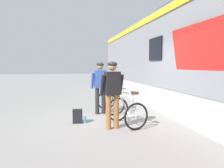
{
  "coord_description": "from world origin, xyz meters",
  "views": [
    {
      "loc": [
        -1.42,
        -6.5,
        1.65
      ],
      "look_at": [
        0.07,
        0.61,
        1.05
      ],
      "focal_mm": 35.53,
      "sensor_mm": 36.0,
      "label": 1
    }
  ],
  "objects": [
    {
      "name": "water_bottle_by_the_backpack",
      "position": [
        -0.9,
        -0.2,
        0.1
      ],
      "size": [
        0.07,
        0.07,
        0.2
      ],
      "primitive_type": "cylinder",
      "color": "#338CCC",
      "rests_on": "ground"
    },
    {
      "name": "backpack_on_platform",
      "position": [
        -1.11,
        -0.14,
        0.2
      ],
      "size": [
        0.29,
        0.2,
        0.4
      ],
      "primitive_type": "cube",
      "rotation": [
        0.0,
        0.0,
        -0.08
      ],
      "color": "black",
      "rests_on": "ground"
    },
    {
      "name": "bicycle_near_teal",
      "position": [
        0.11,
        1.1,
        0.4
      ],
      "size": [
        0.82,
        1.14,
        0.99
      ],
      "color": "black",
      "rests_on": "ground"
    },
    {
      "name": "cyclist_far_in_dark",
      "position": [
        -0.24,
        -0.92,
        1.05
      ],
      "size": [
        0.64,
        0.37,
        1.76
      ],
      "color": "#935B2D",
      "rests_on": "ground"
    },
    {
      "name": "cyclist_near_in_blue",
      "position": [
        -0.27,
        0.95,
        1.05
      ],
      "size": [
        0.63,
        0.35,
        1.76
      ],
      "color": "#232328",
      "rests_on": "ground"
    },
    {
      "name": "water_bottle_near_the_bikes",
      "position": [
        0.32,
        -0.55,
        0.1
      ],
      "size": [
        0.07,
        0.07,
        0.19
      ],
      "primitive_type": "cylinder",
      "color": "silver",
      "rests_on": "ground"
    },
    {
      "name": "ground_plane",
      "position": [
        0.0,
        0.0,
        0.0
      ],
      "size": [
        80.0,
        80.0,
        0.0
      ],
      "primitive_type": "plane",
      "color": "gray"
    },
    {
      "name": "bicycle_far_silver",
      "position": [
        0.21,
        -0.68,
        0.4
      ],
      "size": [
        0.95,
        1.21,
        0.99
      ],
      "color": "black",
      "rests_on": "ground"
    }
  ]
}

